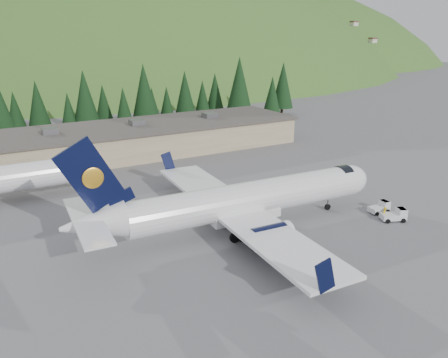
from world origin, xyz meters
TOP-DOWN VIEW (x-y plane):
  - ground at (0.00, 0.00)m, footprint 600.00×600.00m
  - airliner at (-1.08, 0.06)m, footprint 37.11×34.79m
  - baggage_tug_a at (16.30, -4.33)m, footprint 2.68×1.74m
  - baggage_tug_b at (15.82, -7.01)m, footprint 3.14×2.55m
  - terminal_building at (-5.01, 38.00)m, footprint 71.00×17.00m
  - ramp_worker at (14.82, -6.19)m, footprint 0.69×0.59m
  - tree_line at (-8.29, 60.22)m, footprint 113.86×17.29m
  - hills at (53.34, 207.38)m, footprint 614.00×330.00m

SIDE VIEW (x-z plane):
  - hills at x=53.34m, z-range -232.80..67.20m
  - ground at x=0.00m, z-range 0.00..0.00m
  - baggage_tug_a at x=16.30m, z-range -0.07..1.31m
  - baggage_tug_b at x=15.82m, z-range -0.08..1.42m
  - ramp_worker at x=14.82m, z-range 0.00..1.60m
  - terminal_building at x=-5.01m, z-range -0.43..5.67m
  - airliner at x=-1.08m, z-range -2.88..9.45m
  - tree_line at x=-8.29m, z-range 0.06..14.45m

